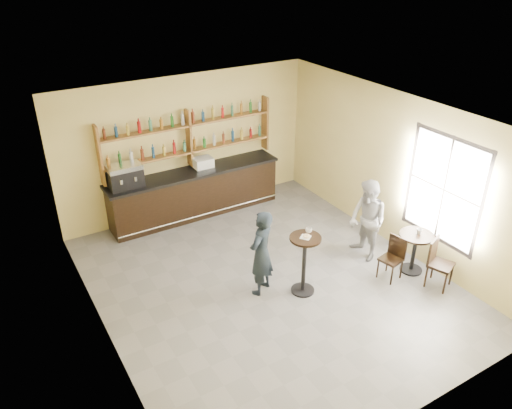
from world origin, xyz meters
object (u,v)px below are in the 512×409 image
man_main (261,253)px  cafe_table (414,253)px  espresso_machine (125,176)px  bar_counter (195,193)px  chair_south (441,264)px  pastry_case (203,163)px  pedestal_table (304,265)px  chair_west (391,259)px  patron_second (367,221)px

man_main → cafe_table: (2.85, -0.97, -0.41)m
espresso_machine → man_main: bearing=-67.9°
bar_counter → chair_south: size_ratio=4.26×
pastry_case → man_main: (-0.45, -3.28, -0.41)m
pedestal_table → man_main: size_ratio=0.71×
chair_west → bar_counter: bearing=-165.1°
bar_counter → pedestal_table: bearing=-83.3°
chair_south → espresso_machine: bearing=109.2°
pastry_case → cafe_table: size_ratio=0.54×
bar_counter → pedestal_table: size_ratio=3.51×
man_main → pastry_case: bearing=-127.7°
man_main → patron_second: bearing=147.4°
bar_counter → chair_south: 5.54m
bar_counter → man_main: (-0.22, -3.28, 0.27)m
espresso_machine → cafe_table: espresso_machine is taller
pastry_case → chair_south: (2.45, -4.85, -0.76)m
pedestal_table → patron_second: size_ratio=0.69×
espresso_machine → pedestal_table: size_ratio=0.60×
pedestal_table → cafe_table: (2.20, -0.56, -0.17)m
patron_second → cafe_table: bearing=33.9°
espresso_machine → man_main: (1.35, -3.28, -0.53)m
cafe_table → espresso_machine: bearing=134.7°
pastry_case → cafe_table: pastry_case is taller
man_main → chair_west: bearing=128.3°
chair_west → pedestal_table: bearing=-118.8°
espresso_machine → chair_south: 6.50m
bar_counter → chair_west: bar_counter is taller
cafe_table → patron_second: (-0.47, 0.86, 0.43)m
patron_second → espresso_machine: bearing=-127.1°
cafe_table → chair_south: size_ratio=0.86×
pastry_case → man_main: 3.33m
bar_counter → pedestal_table: pedestal_table is taller
espresso_machine → chair_south: espresso_machine is taller
bar_counter → pastry_case: size_ratio=9.24×
espresso_machine → pedestal_table: espresso_machine is taller
man_main → chair_west: 2.51m
man_main → patron_second: size_ratio=0.98×
espresso_machine → cafe_table: 6.04m
chair_west → pastry_case: bearing=-167.8°
cafe_table → pedestal_table: bearing=165.6°
chair_south → patron_second: 1.59m
bar_counter → chair_south: bar_counter is taller
pedestal_table → cafe_table: pedestal_table is taller
chair_south → cafe_table: bearing=72.8°
espresso_machine → bar_counter: bearing=-0.3°
pastry_case → espresso_machine: bearing=178.2°
man_main → pedestal_table: bearing=118.1°
chair_west → man_main: bearing=-123.3°
patron_second → man_main: bearing=-87.5°
pastry_case → chair_west: pastry_case is taller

